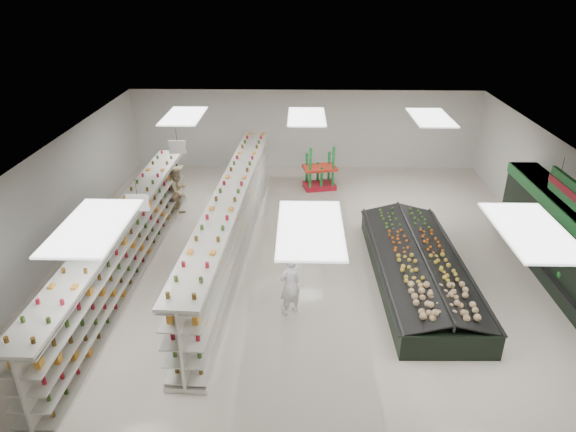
{
  "coord_description": "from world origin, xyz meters",
  "views": [
    {
      "loc": [
        -0.21,
        -12.34,
        7.38
      ],
      "look_at": [
        -0.52,
        0.65,
        1.19
      ],
      "focal_mm": 32.0,
      "sensor_mm": 36.0,
      "label": 1
    }
  ],
  "objects_px": {
    "gondola_center": "(233,223)",
    "produce_island": "(418,267)",
    "gondola_left": "(125,250)",
    "shopper_background": "(178,191)",
    "shopper_main": "(290,285)",
    "soda_endcap": "(320,170)"
  },
  "relations": [
    {
      "from": "produce_island",
      "to": "gondola_center",
      "type": "bearing_deg",
      "value": 163.59
    },
    {
      "from": "gondola_center",
      "to": "shopper_main",
      "type": "bearing_deg",
      "value": -57.52
    },
    {
      "from": "produce_island",
      "to": "shopper_background",
      "type": "bearing_deg",
      "value": 151.38
    },
    {
      "from": "gondola_center",
      "to": "produce_island",
      "type": "xyz_separation_m",
      "value": [
        5.02,
        -1.48,
        -0.48
      ]
    },
    {
      "from": "gondola_left",
      "to": "shopper_background",
      "type": "relative_size",
      "value": 6.07
    },
    {
      "from": "gondola_center",
      "to": "shopper_background",
      "type": "distance_m",
      "value": 3.2
    },
    {
      "from": "soda_endcap",
      "to": "shopper_background",
      "type": "bearing_deg",
      "value": -152.23
    },
    {
      "from": "gondola_left",
      "to": "produce_island",
      "type": "xyz_separation_m",
      "value": [
        7.66,
        0.03,
        -0.41
      ]
    },
    {
      "from": "gondola_left",
      "to": "shopper_background",
      "type": "distance_m",
      "value": 3.95
    },
    {
      "from": "soda_endcap",
      "to": "shopper_main",
      "type": "height_order",
      "value": "shopper_main"
    },
    {
      "from": "soda_endcap",
      "to": "gondola_center",
      "type": "bearing_deg",
      "value": -118.28
    },
    {
      "from": "gondola_left",
      "to": "gondola_center",
      "type": "xyz_separation_m",
      "value": [
        2.64,
        1.51,
        0.06
      ]
    },
    {
      "from": "soda_endcap",
      "to": "shopper_background",
      "type": "distance_m",
      "value": 5.36
    },
    {
      "from": "gondola_center",
      "to": "produce_island",
      "type": "relative_size",
      "value": 1.81
    },
    {
      "from": "produce_island",
      "to": "shopper_background",
      "type": "height_order",
      "value": "shopper_background"
    },
    {
      "from": "gondola_left",
      "to": "produce_island",
      "type": "height_order",
      "value": "gondola_left"
    },
    {
      "from": "gondola_left",
      "to": "gondola_center",
      "type": "distance_m",
      "value": 3.04
    },
    {
      "from": "gondola_left",
      "to": "gondola_center",
      "type": "height_order",
      "value": "gondola_center"
    },
    {
      "from": "gondola_center",
      "to": "shopper_main",
      "type": "distance_m",
      "value": 3.43
    },
    {
      "from": "gondola_left",
      "to": "shopper_main",
      "type": "bearing_deg",
      "value": -17.84
    },
    {
      "from": "shopper_background",
      "to": "produce_island",
      "type": "bearing_deg",
      "value": -98.14
    },
    {
      "from": "gondola_center",
      "to": "produce_island",
      "type": "bearing_deg",
      "value": -13.57
    }
  ]
}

